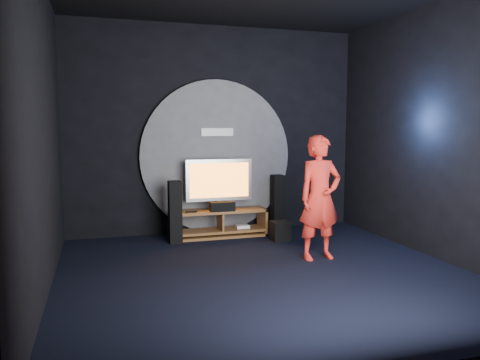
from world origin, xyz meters
name	(u,v)px	position (x,y,z in m)	size (l,w,h in m)	color
floor	(264,273)	(0.00, 0.00, 0.00)	(5.00, 5.00, 0.00)	black
back_wall	(216,130)	(0.00, 2.50, 1.75)	(5.00, 0.04, 3.50)	black
front_wall	(388,135)	(0.00, -2.50, 1.75)	(5.00, 0.04, 3.50)	black
left_wall	(41,132)	(-2.50, 0.00, 1.75)	(0.04, 5.00, 3.50)	black
right_wall	(439,131)	(2.50, 0.00, 1.75)	(0.04, 5.00, 3.50)	black
wall_disc_panel	(217,157)	(0.00, 2.44, 1.30)	(2.60, 0.11, 2.60)	#515156
media_console	(221,225)	(-0.03, 2.05, 0.19)	(1.51, 0.45, 0.45)	#9E6331
tv	(219,182)	(-0.04, 2.12, 0.90)	(1.11, 0.22, 0.83)	#A7A8AE
center_speaker	(222,207)	(-0.04, 1.90, 0.53)	(0.40, 0.15, 0.15)	black
remote	(191,212)	(-0.55, 1.93, 0.46)	(0.18, 0.05, 0.02)	black
tower_speaker_left	(175,212)	(-0.82, 1.84, 0.49)	(0.19, 0.22, 0.97)	black
tower_speaker_right	(277,203)	(1.04, 2.22, 0.49)	(0.19, 0.22, 0.97)	black
subwoofer	(280,231)	(0.81, 1.50, 0.15)	(0.28, 0.28, 0.31)	black
player	(320,198)	(0.93, 0.38, 0.85)	(0.62, 0.41, 1.70)	red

